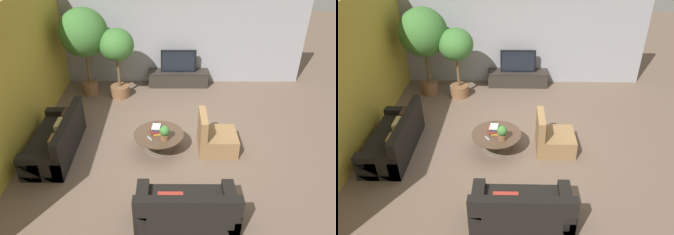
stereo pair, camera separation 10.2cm
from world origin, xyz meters
TOP-DOWN VIEW (x-y plane):
  - ground_plane at (0.00, 0.00)m, footprint 24.00×24.00m
  - back_wall_stone at (0.00, 3.26)m, footprint 7.40×0.12m
  - side_wall_left at (-3.26, 0.20)m, footprint 0.12×7.40m
  - media_console at (0.09, 2.94)m, footprint 1.75×0.50m
  - television at (0.09, 2.94)m, footprint 1.01×0.13m
  - coffee_table at (-0.38, -0.24)m, footprint 1.05×1.05m
  - couch_by_wall at (-2.52, -0.33)m, footprint 0.84×1.94m
  - couch_near_entry at (0.11, -2.24)m, footprint 1.61×0.84m
  - armchair_wicker at (0.81, -0.22)m, footprint 0.80×0.76m
  - potted_palm_tall at (-2.38, 2.38)m, footprint 1.26×1.26m
  - potted_palm_corner at (-1.53, 2.22)m, footprint 0.91×0.91m
  - potted_plant_tabletop at (-0.26, -0.45)m, footprint 0.21×0.21m
  - book_stack at (-0.43, -0.18)m, footprint 0.28×0.31m
  - remote_black at (-0.47, 0.12)m, footprint 0.06×0.16m
  - remote_silver at (-0.57, -0.43)m, footprint 0.12×0.16m

SIDE VIEW (x-z plane):
  - ground_plane at x=0.00m, z-range 0.00..0.00m
  - media_console at x=0.09m, z-range 0.01..0.45m
  - armchair_wicker at x=0.81m, z-range -0.16..0.70m
  - couch_near_entry at x=0.11m, z-range -0.14..0.70m
  - couch_by_wall at x=-2.52m, z-range -0.13..0.71m
  - coffee_table at x=-0.38m, z-range 0.08..0.49m
  - remote_black at x=-0.47m, z-range 0.41..0.43m
  - remote_silver at x=-0.57m, z-range 0.41..0.43m
  - book_stack at x=-0.43m, z-range 0.40..0.55m
  - potted_plant_tabletop at x=-0.26m, z-range 0.42..0.73m
  - television at x=0.09m, z-range 0.44..1.08m
  - potted_palm_corner at x=-1.53m, z-range 0.39..2.30m
  - back_wall_stone at x=0.00m, z-range 0.00..3.00m
  - side_wall_left at x=-3.26m, z-range 0.00..3.00m
  - potted_palm_tall at x=-2.38m, z-range 0.51..2.90m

